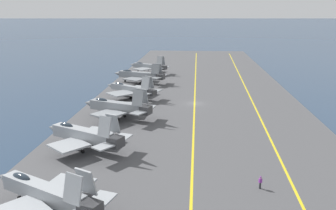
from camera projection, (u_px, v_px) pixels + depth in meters
ground_plane at (195, 105)px, 84.98m from camera, size 2000.00×2000.00×0.00m
carrier_deck at (195, 104)px, 84.93m from camera, size 228.25×50.72×0.40m
deck_stripe_foul_line at (254, 105)px, 83.78m from camera, size 205.35×6.27×0.01m
deck_stripe_centerline at (195, 103)px, 84.87m from camera, size 205.43×0.36×0.01m
parked_jet_nearest at (45, 193)px, 38.59m from camera, size 12.25×15.62×6.14m
parked_jet_second at (84, 135)px, 56.16m from camera, size 12.25×15.28×6.50m
parked_jet_third at (117, 107)px, 72.28m from camera, size 12.96×15.74×6.61m
parked_jet_fourth at (131, 89)px, 89.97m from camera, size 13.55×15.73×6.04m
parked_jet_fifth at (139, 75)px, 108.05m from camera, size 12.34×17.05×6.23m
parked_jet_sixth at (149, 66)px, 124.86m from camera, size 12.54×15.07×6.38m
crew_purple_vest at (260, 182)px, 44.11m from camera, size 0.37×0.44×1.66m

